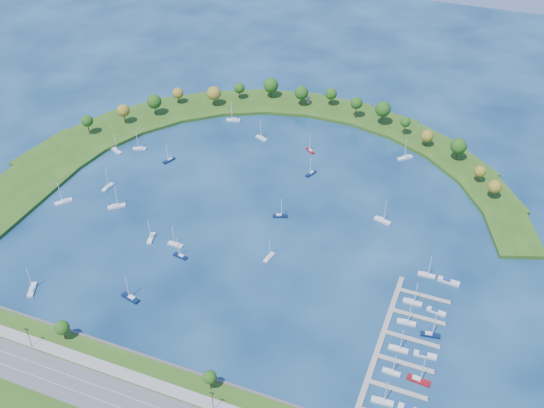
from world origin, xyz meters
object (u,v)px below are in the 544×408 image
at_px(moored_boat_15, 311,173).
at_px(moored_boat_12, 280,215).
at_px(moored_boat_5, 116,150).
at_px(docked_boat_11, 448,281).
at_px(docked_boat_0, 382,401).
at_px(docked_boat_6, 406,322).
at_px(harbor_tower, 308,100).
at_px(moored_boat_6, 310,150).
at_px(moored_boat_1, 64,201).
at_px(docked_boat_4, 398,348).
at_px(moored_boat_16, 32,289).
at_px(moored_boat_10, 139,148).
at_px(moored_boat_13, 261,138).
at_px(docked_boat_7, 430,334).
at_px(dock_system, 398,348).
at_px(docked_boat_2, 391,371).
at_px(moored_boat_18, 405,157).
at_px(moored_boat_14, 269,257).
at_px(docked_boat_8, 412,302).
at_px(docked_boat_10, 427,274).
at_px(moored_boat_7, 169,160).
at_px(docked_boat_3, 418,380).
at_px(moored_boat_0, 131,297).
at_px(docked_boat_5, 425,355).
at_px(moored_boat_17, 176,244).
at_px(moored_boat_9, 382,220).
at_px(moored_boat_4, 108,187).
at_px(moored_boat_3, 116,206).
at_px(moored_boat_2, 151,238).
at_px(moored_boat_8, 233,119).
at_px(docked_boat_9, 436,311).
at_px(moored_boat_11, 180,256).

bearing_deg(moored_boat_15, moored_boat_12, 19.10).
bearing_deg(moored_boat_5, docked_boat_11, 14.72).
xyz_separation_m(docked_boat_0, docked_boat_6, (0.01, 41.73, -0.02)).
height_order(harbor_tower, moored_boat_6, moored_boat_6).
distance_m(moored_boat_1, moored_boat_5, 53.11).
bearing_deg(docked_boat_4, moored_boat_16, -171.52).
relative_size(moored_boat_10, docked_boat_11, 1.15).
height_order(moored_boat_6, docked_boat_0, docked_boat_0).
bearing_deg(moored_boat_13, docked_boat_7, 159.39).
distance_m(dock_system, docked_boat_2, 12.76).
height_order(harbor_tower, docked_boat_4, docked_boat_4).
bearing_deg(moored_boat_18, moored_boat_14, 25.19).
distance_m(docked_boat_8, docked_boat_10, 19.43).
height_order(harbor_tower, moored_boat_15, moored_boat_15).
height_order(moored_boat_7, docked_boat_3, docked_boat_3).
relative_size(moored_boat_0, moored_boat_12, 1.20).
bearing_deg(moored_boat_7, docked_boat_7, 86.76).
bearing_deg(docked_boat_0, moored_boat_14, 135.48).
relative_size(docked_boat_2, docked_boat_5, 1.13).
height_order(moored_boat_13, moored_boat_16, moored_boat_16).
relative_size(dock_system, moored_boat_5, 6.88).
relative_size(moored_boat_17, moored_boat_18, 0.85).
xyz_separation_m(moored_boat_1, moored_boat_14, (115.72, -0.65, -0.07)).
height_order(docked_boat_10, docked_boat_11, docked_boat_10).
relative_size(moored_boat_9, docked_boat_2, 1.25).
bearing_deg(moored_boat_14, moored_boat_0, 145.08).
bearing_deg(docked_boat_7, moored_boat_14, 156.99).
bearing_deg(moored_boat_13, moored_boat_6, -161.36).
bearing_deg(moored_boat_4, moored_boat_3, -127.78).
bearing_deg(docked_boat_8, moored_boat_18, 104.16).
height_order(moored_boat_4, docked_boat_6, moored_boat_4).
bearing_deg(moored_boat_12, docked_boat_6, -53.88).
height_order(moored_boat_2, moored_boat_8, moored_boat_8).
relative_size(moored_boat_12, docked_boat_6, 0.95).
relative_size(docked_boat_2, docked_boat_9, 1.24).
distance_m(moored_boat_8, moored_boat_14, 131.82).
bearing_deg(docked_boat_6, moored_boat_17, 171.96).
bearing_deg(moored_boat_8, docked_boat_6, 120.49).
bearing_deg(moored_boat_16, docked_boat_4, -106.04).
height_order(moored_boat_3, moored_boat_12, moored_boat_3).
xyz_separation_m(moored_boat_10, docked_boat_0, (174.76, -119.22, 0.02)).
xyz_separation_m(moored_boat_4, moored_boat_14, (101.77, -20.43, -0.02)).
xyz_separation_m(docked_boat_4, docked_boat_5, (10.45, 0.93, -0.23)).
bearing_deg(moored_boat_6, docked_boat_9, 168.37).
xyz_separation_m(moored_boat_15, moored_boat_16, (-84.58, -131.61, 0.06)).
relative_size(moored_boat_4, moored_boat_9, 0.91).
bearing_deg(moored_boat_2, moored_boat_4, -137.61).
xyz_separation_m(moored_boat_11, docked_boat_5, (117.52, -16.36, -0.20)).
relative_size(moored_boat_0, moored_boat_6, 1.28).
bearing_deg(docked_boat_7, moored_boat_4, 158.53).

